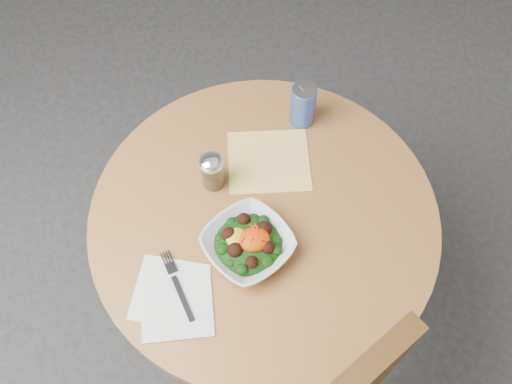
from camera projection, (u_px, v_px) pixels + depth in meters
ground at (262, 309)px, 2.11m from camera, size 6.00×6.00×0.00m
table at (263, 247)px, 1.63m from camera, size 0.90×0.90×0.75m
cloth_napkin at (269, 161)px, 1.54m from camera, size 0.26×0.25×0.00m
paper_napkins at (173, 298)px, 1.34m from camera, size 0.22×0.25×0.00m
salad_bowl at (248, 244)px, 1.39m from camera, size 0.27×0.27×0.08m
fork at (177, 283)px, 1.36m from camera, size 0.04×0.19×0.00m
spice_shaker at (212, 171)px, 1.46m from camera, size 0.06×0.06×0.11m
beverage_can at (303, 105)px, 1.55m from camera, size 0.07×0.07×0.13m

